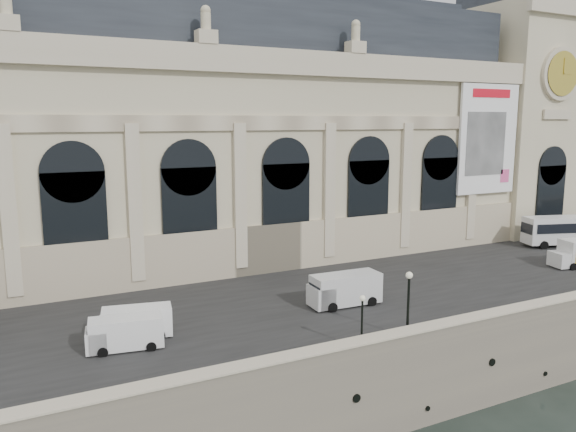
# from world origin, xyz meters

# --- Properties ---
(ground) EXTENTS (260.00, 260.00, 0.00)m
(ground) POSITION_xyz_m (0.00, 0.00, 0.00)
(ground) COLOR black
(ground) RESTS_ON ground
(quay) EXTENTS (160.00, 70.00, 6.00)m
(quay) POSITION_xyz_m (0.00, 35.00, 3.00)
(quay) COLOR #7A705E
(quay) RESTS_ON ground
(street) EXTENTS (160.00, 24.00, 0.06)m
(street) POSITION_xyz_m (0.00, 14.00, 6.03)
(street) COLOR #2D2D2D
(street) RESTS_ON quay
(parapet) EXTENTS (160.00, 1.40, 1.21)m
(parapet) POSITION_xyz_m (0.00, 0.60, 6.62)
(parapet) COLOR #7A705E
(parapet) RESTS_ON quay
(museum) EXTENTS (69.00, 18.70, 29.10)m
(museum) POSITION_xyz_m (-5.98, 30.86, 19.72)
(museum) COLOR beige
(museum) RESTS_ON quay
(clock_pavilion) EXTENTS (13.00, 14.72, 36.70)m
(clock_pavilion) POSITION_xyz_m (34.00, 27.93, 23.42)
(clock_pavilion) COLOR beige
(clock_pavilion) RESTS_ON quay
(bus_right) EXTENTS (12.69, 6.28, 3.69)m
(bus_right) POSITION_xyz_m (32.64, 16.21, 8.07)
(bus_right) COLOR silver
(bus_right) RESTS_ON quay
(van_a) EXTENTS (5.24, 2.69, 2.22)m
(van_a) POSITION_xyz_m (-22.92, 8.93, 7.14)
(van_a) COLOR white
(van_a) RESTS_ON quay
(van_b) EXTENTS (5.24, 2.83, 2.21)m
(van_b) POSITION_xyz_m (-21.81, 10.70, 7.13)
(van_b) COLOR white
(van_b) RESTS_ON quay
(van_c) EXTENTS (6.14, 2.74, 2.69)m
(van_c) POSITION_xyz_m (-4.88, 9.89, 7.37)
(van_c) COLOR silver
(van_c) RESTS_ON quay
(lamp_left) EXTENTS (0.39, 0.39, 3.81)m
(lamp_left) POSITION_xyz_m (-8.56, 1.62, 7.89)
(lamp_left) COLOR black
(lamp_left) RESTS_ON quay
(lamp_right) EXTENTS (0.49, 0.49, 4.84)m
(lamp_right) POSITION_xyz_m (-4.47, 1.90, 8.41)
(lamp_right) COLOR black
(lamp_right) RESTS_ON quay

